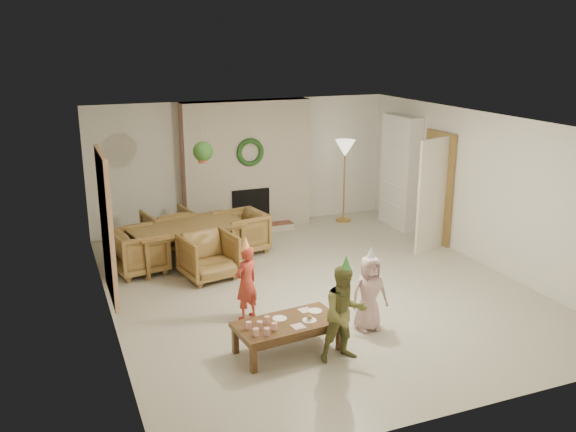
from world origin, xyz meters
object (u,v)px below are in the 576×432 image
dining_chair_left (140,251)px  dining_chair_right (241,232)px  dining_table (187,244)px  child_red (246,283)px  child_plaid (345,314)px  dining_chair_near (209,256)px  child_pink (369,293)px  dining_chair_far (168,230)px  coffee_table_top (288,324)px

dining_chair_left → dining_chair_right: 1.84m
dining_table → dining_chair_left: 0.82m
child_red → child_plaid: size_ratio=0.88×
child_red → dining_chair_near: bearing=-112.6°
child_pink → dining_chair_right: bearing=104.6°
dining_table → dining_chair_far: size_ratio=2.34×
coffee_table_top → dining_chair_right: bearing=74.8°
dining_chair_far → dining_chair_left: (-0.65, -0.96, 0.00)m
dining_chair_right → child_pink: child_pink is taller
child_plaid → child_pink: (0.65, 0.59, -0.08)m
dining_chair_right → child_red: bearing=-27.0°
coffee_table_top → child_red: 1.07m
dining_chair_far → coffee_table_top: 4.29m
dining_table → dining_chair_left: bearing=-180.0°
dining_table → dining_chair_right: size_ratio=2.34×
dining_chair_left → coffee_table_top: (1.23, -3.29, -0.00)m
dining_table → dining_chair_near: bearing=-90.0°
dining_chair_far → coffee_table_top: size_ratio=0.63×
dining_chair_right → child_red: size_ratio=0.78×
dining_chair_left → child_plaid: 4.12m
dining_chair_near → child_plaid: child_plaid is taller
dining_chair_right → dining_chair_left: bearing=-90.0°
dining_table → child_pink: 3.66m
child_plaid → dining_chair_near: bearing=107.5°
dining_chair_left → child_red: size_ratio=0.78×
coffee_table_top → child_red: size_ratio=1.24×
dining_chair_left → child_pink: bearing=-153.0°
dining_table → child_pink: child_pink is taller
dining_chair_right → coffee_table_top: dining_chair_right is taller
child_plaid → dining_table: bearing=106.7°
dining_chair_far → child_pink: (1.78, -4.08, 0.14)m
child_red → child_plaid: 1.63m
dining_chair_left → dining_chair_near: bearing=-135.0°
dining_table → child_red: bearing=-94.8°
dining_chair_left → dining_chair_right: bearing=-90.0°
dining_chair_near → dining_chair_right: bearing=38.7°
dining_chair_right → child_red: child_red is taller
dining_chair_right → coffee_table_top: bearing=-19.9°
dining_chair_near → dining_table: bearing=90.0°
dining_table → dining_chair_near: size_ratio=2.34×
dining_chair_far → dining_chair_right: (1.16, -0.61, 0.00)m
dining_chair_right → child_pink: size_ratio=0.80×
dining_chair_near → dining_chair_far: 1.64m
dining_chair_near → dining_chair_right: same height
dining_chair_far → dining_chair_left: same height
dining_chair_far → child_plaid: bearing=92.7°
child_pink → coffee_table_top: bearing=-167.6°
dining_chair_near → dining_chair_left: (-0.96, 0.65, 0.00)m
dining_table → dining_chair_right: dining_chair_right is taller
dining_chair_left → child_pink: (2.43, -3.12, 0.14)m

